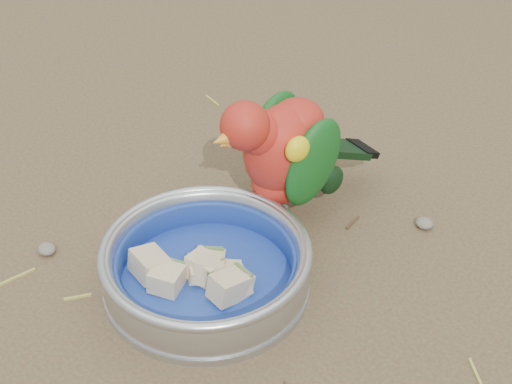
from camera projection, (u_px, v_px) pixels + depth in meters
The scene contains 6 objects.
ground at pixel (161, 312), 0.89m from camera, with size 60.00×60.00×0.00m, color brown.
food_bowl at pixel (207, 283), 0.92m from camera, with size 0.24×0.24×0.02m, color #B2B2BA.
bowl_wall at pixel (206, 264), 0.90m from camera, with size 0.24×0.24×0.04m, color #B2B2BA, non-canonical shape.
fruit_wedges at pixel (206, 268), 0.90m from camera, with size 0.14×0.14×0.03m, color beige, non-canonical shape.
lory_parrot at pixel (282, 160), 0.97m from camera, with size 0.11×0.23×0.19m, color #B32419, non-canonical shape.
ground_debris at pixel (163, 267), 0.95m from camera, with size 0.90×0.80×0.01m, color #A79D48, non-canonical shape.
Camera 1 is at (0.47, -0.43, 0.65)m, focal length 55.00 mm.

